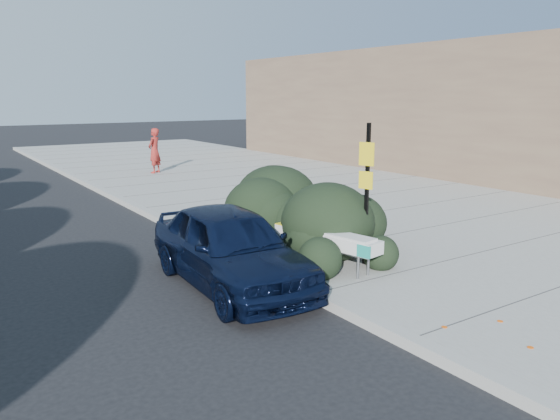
{
  "coord_description": "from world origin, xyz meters",
  "views": [
    {
      "loc": [
        -5.08,
        -6.48,
        3.22
      ],
      "look_at": [
        0.8,
        2.29,
        1.0
      ],
      "focal_mm": 35.0,
      "sensor_mm": 36.0,
      "label": 1
    }
  ],
  "objects_px": {
    "bench": "(326,239)",
    "sign_post": "(367,186)",
    "sedan_navy": "(231,247)",
    "pedestrian": "(154,151)",
    "bike_rack": "(332,204)"
  },
  "relations": [
    {
      "from": "bench",
      "to": "sign_post",
      "type": "xyz_separation_m",
      "value": [
        0.69,
        -0.28,
        0.95
      ]
    },
    {
      "from": "sedan_navy",
      "to": "sign_post",
      "type": "bearing_deg",
      "value": -12.78
    },
    {
      "from": "sedan_navy",
      "to": "pedestrian",
      "type": "height_order",
      "value": "pedestrian"
    },
    {
      "from": "bike_rack",
      "to": "sign_post",
      "type": "xyz_separation_m",
      "value": [
        -1.5,
        -2.78,
        0.95
      ]
    },
    {
      "from": "bike_rack",
      "to": "sign_post",
      "type": "distance_m",
      "value": 3.3
    },
    {
      "from": "bench",
      "to": "bike_rack",
      "type": "bearing_deg",
      "value": 37.73
    },
    {
      "from": "bike_rack",
      "to": "pedestrian",
      "type": "xyz_separation_m",
      "value": [
        -0.19,
        11.05,
        0.38
      ]
    },
    {
      "from": "bike_rack",
      "to": "pedestrian",
      "type": "height_order",
      "value": "pedestrian"
    },
    {
      "from": "bench",
      "to": "sign_post",
      "type": "height_order",
      "value": "sign_post"
    },
    {
      "from": "pedestrian",
      "to": "sign_post",
      "type": "bearing_deg",
      "value": 46.76
    },
    {
      "from": "sign_post",
      "to": "sedan_navy",
      "type": "bearing_deg",
      "value": 147.0
    },
    {
      "from": "bike_rack",
      "to": "sedan_navy",
      "type": "bearing_deg",
      "value": -150.64
    },
    {
      "from": "sedan_navy",
      "to": "pedestrian",
      "type": "bearing_deg",
      "value": 77.25
    },
    {
      "from": "sign_post",
      "to": "bike_rack",
      "type": "bearing_deg",
      "value": 44.54
    },
    {
      "from": "bike_rack",
      "to": "sedan_navy",
      "type": "relative_size",
      "value": 0.21
    }
  ]
}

